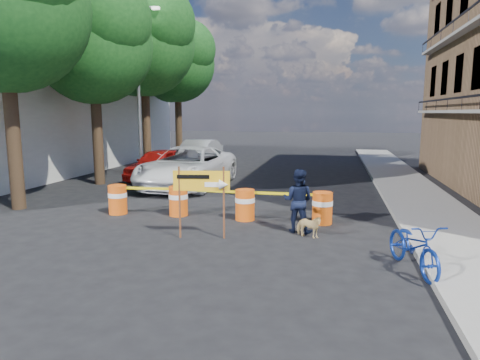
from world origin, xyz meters
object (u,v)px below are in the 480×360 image
at_px(barrel_mid_right, 245,204).
at_px(bicycle, 415,223).
at_px(barrel_far_left, 118,199).
at_px(sedan_silver, 198,153).
at_px(pedestrian, 298,201).
at_px(detour_sign, 209,186).
at_px(suv_white, 188,167).
at_px(sedan_red, 159,164).
at_px(barrel_far_right, 322,207).
at_px(barrel_mid_left, 178,200).
at_px(dog, 309,226).

height_order(barrel_mid_right, bicycle, bicycle).
distance_m(barrel_far_left, sedan_silver, 11.77).
height_order(barrel_far_left, pedestrian, pedestrian).
bearing_deg(sedan_silver, detour_sign, -68.40).
xyz_separation_m(suv_white, sedan_red, (-2.00, 1.62, -0.12)).
bearing_deg(bicycle, sedan_red, 115.95).
relative_size(barrel_mid_right, suv_white, 0.15).
distance_m(barrel_far_right, sedan_red, 10.22).
bearing_deg(detour_sign, barrel_mid_left, 117.72).
bearing_deg(bicycle, barrel_far_left, 140.51).
relative_size(pedestrian, bicycle, 0.85).
bearing_deg(detour_sign, barrel_far_right, 27.59).
bearing_deg(dog, detour_sign, 122.44).
distance_m(barrel_far_right, bicycle, 3.87).
bearing_deg(barrel_mid_right, detour_sign, -104.22).
xyz_separation_m(barrel_far_left, barrel_far_right, (6.22, 0.15, 0.00)).
xyz_separation_m(barrel_mid_right, dog, (1.92, -1.41, -0.18)).
bearing_deg(detour_sign, barrel_mid_right, 66.34).
distance_m(dog, suv_white, 8.51).
bearing_deg(pedestrian, suv_white, -39.27).
distance_m(barrel_far_right, suv_white, 7.65).
height_order(pedestrian, sedan_red, pedestrian).
bearing_deg(barrel_far_right, dog, -101.34).
relative_size(detour_sign, suv_white, 0.30).
distance_m(detour_sign, suv_white, 7.73).
xyz_separation_m(barrel_far_right, dog, (-0.30, -1.47, -0.18)).
bearing_deg(sedan_silver, dog, -58.76).
distance_m(barrel_far_right, dog, 1.51).
distance_m(bicycle, sedan_red, 13.88).
xyz_separation_m(pedestrian, bicycle, (2.47, -2.37, 0.15)).
bearing_deg(sedan_silver, barrel_far_left, -81.64).
xyz_separation_m(bicycle, sedan_silver, (-9.24, 14.92, -0.21)).
bearing_deg(barrel_far_left, detour_sign, -28.58).
distance_m(barrel_mid_left, barrel_far_right, 4.30).
xyz_separation_m(barrel_far_left, pedestrian, (5.61, -0.84, 0.37)).
bearing_deg(barrel_far_left, barrel_mid_left, 5.33).
bearing_deg(barrel_mid_left, barrel_far_right, -0.45).
bearing_deg(bicycle, dog, 121.02).
xyz_separation_m(barrel_far_right, suv_white, (-5.74, 5.04, 0.38)).
relative_size(barrel_mid_left, bicycle, 0.46).
xyz_separation_m(barrel_far_right, pedestrian, (-0.61, -0.99, 0.37)).
relative_size(detour_sign, dog, 2.60).
xyz_separation_m(barrel_mid_right, sedan_red, (-5.53, 6.72, 0.25)).
bearing_deg(dog, barrel_mid_left, 88.40).
bearing_deg(pedestrian, barrel_far_right, -111.34).
bearing_deg(bicycle, sedan_silver, 103.96).
bearing_deg(suv_white, barrel_mid_left, -70.69).
bearing_deg(sedan_red, barrel_far_left, -71.97).
xyz_separation_m(barrel_far_right, bicycle, (1.86, -3.35, 0.52)).
xyz_separation_m(detour_sign, sedan_silver, (-4.67, 13.61, -0.54)).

